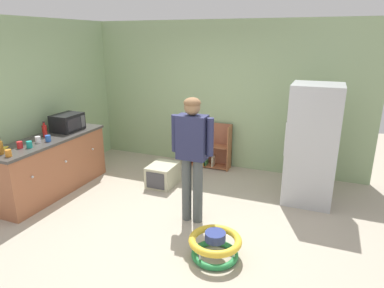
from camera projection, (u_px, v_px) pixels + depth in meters
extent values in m
plane|color=#B5A894|center=(173.00, 221.00, 4.62)|extent=(12.00, 12.00, 0.00)
cube|color=#9AB684|center=(225.00, 96.00, 6.27)|extent=(5.20, 0.06, 2.70)
cube|color=#9AB786|center=(54.00, 100.00, 5.86)|extent=(0.06, 2.99, 2.70)
cube|color=#A25E3E|center=(51.00, 166.00, 5.39)|extent=(0.60, 1.97, 0.86)
cube|color=#45413D|center=(47.00, 139.00, 5.25)|extent=(0.64, 2.01, 0.04)
sphere|color=silver|center=(33.00, 177.00, 4.66)|extent=(0.04, 0.04, 0.04)
sphere|color=silver|center=(66.00, 161.00, 5.24)|extent=(0.04, 0.04, 0.04)
sphere|color=silver|center=(93.00, 149.00, 5.82)|extent=(0.04, 0.04, 0.04)
cube|color=#B7BABF|center=(312.00, 145.00, 4.96)|extent=(0.70, 0.68, 1.78)
cylinder|color=silver|center=(285.00, 139.00, 4.91)|extent=(0.02, 0.02, 0.50)
cube|color=#333333|center=(289.00, 117.00, 4.96)|extent=(0.01, 0.67, 0.01)
cube|color=#A5603C|center=(191.00, 143.00, 6.57)|extent=(0.02, 0.28, 0.85)
cube|color=#A5603C|center=(229.00, 148.00, 6.29)|extent=(0.02, 0.28, 0.85)
cube|color=#9F5C42|center=(212.00, 144.00, 6.55)|extent=(0.80, 0.02, 0.85)
cube|color=#A5603C|center=(209.00, 165.00, 6.55)|extent=(0.76, 0.24, 0.02)
cube|color=#A5603C|center=(210.00, 145.00, 6.43)|extent=(0.76, 0.24, 0.02)
cube|color=red|center=(192.00, 158.00, 6.61)|extent=(0.02, 0.17, 0.21)
cube|color=purple|center=(192.00, 138.00, 6.49)|extent=(0.02, 0.17, 0.20)
cube|color=orange|center=(195.00, 159.00, 6.60)|extent=(0.03, 0.17, 0.17)
cube|color=red|center=(195.00, 139.00, 6.48)|extent=(0.03, 0.17, 0.16)
cube|color=brown|center=(197.00, 157.00, 6.57)|extent=(0.03, 0.17, 0.25)
cube|color=#92398F|center=(197.00, 139.00, 6.46)|extent=(0.03, 0.17, 0.19)
cube|color=#393D43|center=(201.00, 160.00, 6.55)|extent=(0.02, 0.17, 0.17)
cube|color=#AF2323|center=(200.00, 138.00, 6.43)|extent=(0.03, 0.17, 0.23)
cube|color=gold|center=(204.00, 160.00, 6.53)|extent=(0.03, 0.17, 0.18)
cube|color=brown|center=(204.00, 139.00, 6.40)|extent=(0.02, 0.17, 0.21)
cube|color=#36824A|center=(206.00, 160.00, 6.51)|extent=(0.03, 0.17, 0.18)
cube|color=beige|center=(204.00, 138.00, 6.40)|extent=(0.03, 0.17, 0.25)
cube|color=silver|center=(206.00, 160.00, 6.51)|extent=(0.02, 0.17, 0.19)
cube|color=#49373F|center=(206.00, 139.00, 6.39)|extent=(0.02, 0.17, 0.25)
cube|color=beige|center=(213.00, 161.00, 6.46)|extent=(0.02, 0.17, 0.19)
cylinder|color=#4E5454|center=(187.00, 189.00, 4.55)|extent=(0.13, 0.13, 0.90)
cylinder|color=#4E5454|center=(198.00, 191.00, 4.49)|extent=(0.13, 0.13, 0.90)
cube|color=#2A2E52|center=(192.00, 137.00, 4.30)|extent=(0.38, 0.22, 0.57)
cylinder|color=#2A2E52|center=(175.00, 133.00, 4.37)|extent=(0.09, 0.09, 0.49)
cylinder|color=#2A2E52|center=(210.00, 137.00, 4.20)|extent=(0.09, 0.09, 0.49)
sphere|color=#936E4A|center=(192.00, 107.00, 4.18)|extent=(0.20, 0.20, 0.20)
ellipsoid|color=brown|center=(192.00, 103.00, 4.16)|extent=(0.21, 0.21, 0.13)
torus|color=#2A8E4A|center=(215.00, 254.00, 3.85)|extent=(0.54, 0.54, 0.07)
torus|color=yellow|center=(215.00, 240.00, 3.80)|extent=(0.60, 0.60, 0.08)
cylinder|color=navy|center=(215.00, 236.00, 3.78)|extent=(0.23, 0.23, 0.10)
cylinder|color=silver|center=(234.00, 252.00, 3.75)|extent=(0.02, 0.02, 0.18)
cylinder|color=silver|center=(211.00, 237.00, 4.04)|extent=(0.02, 0.02, 0.18)
cylinder|color=silver|center=(200.00, 255.00, 3.70)|extent=(0.02, 0.02, 0.18)
cube|color=beige|center=(163.00, 175.00, 5.71)|extent=(0.42, 0.54, 0.36)
cube|color=#424247|center=(155.00, 181.00, 5.46)|extent=(0.32, 0.01, 0.27)
cube|color=black|center=(67.00, 122.00, 5.65)|extent=(0.36, 0.48, 0.28)
cube|color=#2D2D33|center=(74.00, 124.00, 5.54)|extent=(0.01, 0.31, 0.20)
cube|color=#515156|center=(83.00, 121.00, 5.73)|extent=(0.01, 0.10, 0.20)
ellipsoid|color=yellow|center=(3.00, 148.00, 4.70)|extent=(0.11, 0.15, 0.04)
ellipsoid|color=yellow|center=(4.00, 148.00, 4.70)|extent=(0.07, 0.16, 0.04)
ellipsoid|color=yellow|center=(4.00, 148.00, 4.69)|extent=(0.07, 0.16, 0.04)
ellipsoid|color=yellow|center=(5.00, 148.00, 4.68)|extent=(0.11, 0.15, 0.04)
cylinder|color=#9E661E|center=(0.00, 148.00, 4.50)|extent=(0.07, 0.07, 0.18)
cylinder|color=red|center=(45.00, 131.00, 5.30)|extent=(0.07, 0.07, 0.18)
cylinder|color=red|center=(44.00, 124.00, 5.27)|extent=(0.03, 0.03, 0.05)
cylinder|color=black|center=(43.00, 122.00, 5.26)|extent=(0.04, 0.04, 0.02)
cylinder|color=red|center=(20.00, 145.00, 4.77)|extent=(0.08, 0.08, 0.09)
cylinder|color=teal|center=(29.00, 145.00, 4.78)|extent=(0.08, 0.08, 0.09)
cylinder|color=blue|center=(48.00, 138.00, 5.07)|extent=(0.08, 0.08, 0.09)
cylinder|color=orange|center=(8.00, 153.00, 4.43)|extent=(0.08, 0.08, 0.09)
cylinder|color=white|center=(38.00, 140.00, 5.01)|extent=(0.08, 0.08, 0.09)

